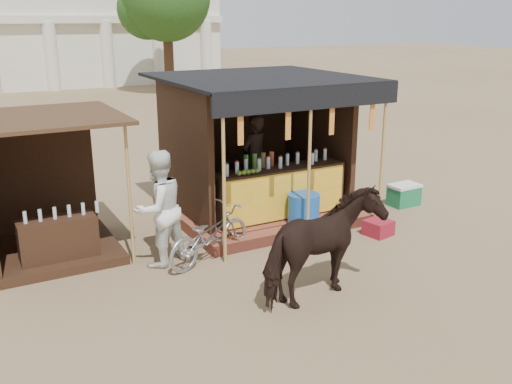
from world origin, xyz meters
name	(u,v)px	position (x,y,z in m)	size (l,w,h in m)	color
ground	(308,292)	(0.00, 0.00, 0.00)	(120.00, 120.00, 0.00)	#846B4C
main_stall	(258,165)	(1.00, 3.36, 1.03)	(3.60, 3.61, 2.78)	brown
secondary_stall	(39,208)	(-3.17, 3.24, 0.85)	(2.40, 2.40, 2.38)	#331D12
cow	(323,248)	(0.05, -0.26, 0.79)	(0.85, 1.86, 1.58)	black
motorbike	(209,235)	(-0.81, 1.71, 0.46)	(0.60, 1.73, 0.91)	#94949C
bystander	(159,209)	(-1.54, 2.00, 0.94)	(0.92, 0.71, 1.88)	white
blue_barrel	(303,214)	(1.21, 2.00, 0.39)	(0.58, 0.58, 0.77)	#1754B3
red_crate	(378,228)	(2.40, 1.30, 0.14)	(0.44, 0.43, 0.28)	maroon
cooler	(404,195)	(4.02, 2.41, 0.23)	(0.66, 0.46, 0.46)	#197043
tree	(162,0)	(5.81, 22.14, 4.63)	(4.50, 4.40, 7.00)	#382314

